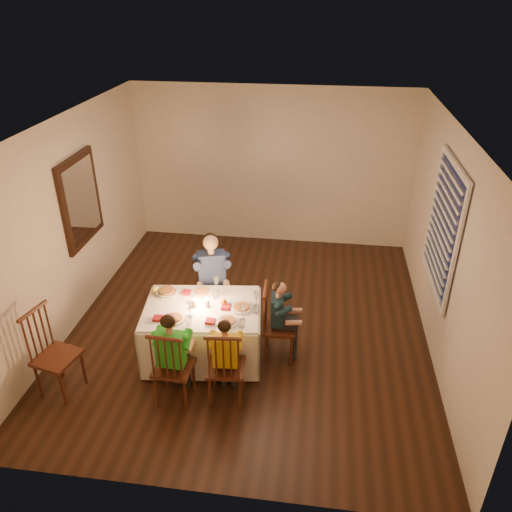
# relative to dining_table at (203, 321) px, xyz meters

# --- Properties ---
(ground) EXTENTS (5.00, 5.00, 0.00)m
(ground) POSITION_rel_dining_table_xyz_m (0.45, 0.69, -0.49)
(ground) COLOR black
(ground) RESTS_ON ground
(wall_left) EXTENTS (0.02, 5.00, 2.60)m
(wall_left) POSITION_rel_dining_table_xyz_m (-1.80, 0.69, 0.81)
(wall_left) COLOR beige
(wall_left) RESTS_ON ground
(wall_right) EXTENTS (0.02, 5.00, 2.60)m
(wall_right) POSITION_rel_dining_table_xyz_m (2.70, 0.69, 0.81)
(wall_right) COLOR beige
(wall_right) RESTS_ON ground
(wall_back) EXTENTS (4.50, 0.02, 2.60)m
(wall_back) POSITION_rel_dining_table_xyz_m (0.45, 3.19, 0.81)
(wall_back) COLOR beige
(wall_back) RESTS_ON ground
(ceiling) EXTENTS (5.00, 5.00, 0.00)m
(ceiling) POSITION_rel_dining_table_xyz_m (0.45, 0.69, 2.11)
(ceiling) COLOR white
(ceiling) RESTS_ON wall_back
(dining_table) EXTENTS (1.44, 1.12, 0.66)m
(dining_table) POSITION_rel_dining_table_xyz_m (0.00, 0.00, 0.00)
(dining_table) COLOR white
(dining_table) RESTS_ON ground
(chair_adult) EXTENTS (0.48, 0.46, 0.95)m
(chair_adult) POSITION_rel_dining_table_xyz_m (-0.04, 0.74, -0.49)
(chair_adult) COLOR #3D1E10
(chair_adult) RESTS_ON ground
(chair_near_left) EXTENTS (0.41, 0.39, 0.95)m
(chair_near_left) POSITION_rel_dining_table_xyz_m (-0.14, -0.73, -0.49)
(chair_near_left) COLOR #3D1E10
(chair_near_left) RESTS_ON ground
(chair_near_right) EXTENTS (0.42, 0.40, 0.95)m
(chair_near_right) POSITION_rel_dining_table_xyz_m (0.40, -0.66, -0.49)
(chair_near_right) COLOR #3D1E10
(chair_near_right) RESTS_ON ground
(chair_end) EXTENTS (0.39, 0.41, 0.95)m
(chair_end) POSITION_rel_dining_table_xyz_m (0.88, 0.12, -0.49)
(chair_end) COLOR #3D1E10
(chair_end) RESTS_ON ground
(chair_extra) EXTENTS (0.49, 0.50, 1.02)m
(chair_extra) POSITION_rel_dining_table_xyz_m (-1.40, -0.78, -0.49)
(chair_extra) COLOR #3D1E10
(chair_extra) RESTS_ON ground
(adult) EXTENTS (0.55, 0.52, 1.24)m
(adult) POSITION_rel_dining_table_xyz_m (-0.04, 0.74, -0.49)
(adult) COLOR navy
(adult) RESTS_ON ground
(child_green) EXTENTS (0.39, 0.36, 1.10)m
(child_green) POSITION_rel_dining_table_xyz_m (-0.14, -0.73, -0.49)
(child_green) COLOR green
(child_green) RESTS_ON ground
(child_yellow) EXTENTS (0.36, 0.33, 1.03)m
(child_yellow) POSITION_rel_dining_table_xyz_m (0.40, -0.66, -0.49)
(child_yellow) COLOR gold
(child_yellow) RESTS_ON ground
(child_teal) EXTENTS (0.32, 0.34, 1.02)m
(child_teal) POSITION_rel_dining_table_xyz_m (0.88, 0.12, -0.49)
(child_teal) COLOR #18303C
(child_teal) RESTS_ON ground
(setting_adult) EXTENTS (0.29, 0.29, 0.02)m
(setting_adult) POSITION_rel_dining_table_xyz_m (-0.06, 0.27, 0.21)
(setting_adult) COLOR silver
(setting_adult) RESTS_ON dining_table
(setting_green) EXTENTS (0.29, 0.29, 0.02)m
(setting_green) POSITION_rel_dining_table_xyz_m (-0.24, -0.27, 0.21)
(setting_green) COLOR silver
(setting_green) RESTS_ON dining_table
(setting_yellow) EXTENTS (0.29, 0.29, 0.02)m
(setting_yellow) POSITION_rel_dining_table_xyz_m (0.34, -0.25, 0.21)
(setting_yellow) COLOR silver
(setting_yellow) RESTS_ON dining_table
(setting_teal) EXTENTS (0.29, 0.29, 0.02)m
(setting_teal) POSITION_rel_dining_table_xyz_m (0.45, 0.03, 0.21)
(setting_teal) COLOR silver
(setting_teal) RESTS_ON dining_table
(candle_left) EXTENTS (0.06, 0.06, 0.10)m
(candle_left) POSITION_rel_dining_table_xyz_m (-0.08, -0.01, 0.25)
(candle_left) COLOR silver
(candle_left) RESTS_ON dining_table
(candle_right) EXTENTS (0.06, 0.06, 0.10)m
(candle_right) POSITION_rel_dining_table_xyz_m (0.06, 0.01, 0.25)
(candle_right) COLOR silver
(candle_right) RESTS_ON dining_table
(squash) EXTENTS (0.09, 0.09, 0.09)m
(squash) POSITION_rel_dining_table_xyz_m (-0.61, 0.21, 0.24)
(squash) COLOR yellow
(squash) RESTS_ON dining_table
(orange_fruit) EXTENTS (0.08, 0.08, 0.08)m
(orange_fruit) POSITION_rel_dining_table_xyz_m (0.23, 0.07, 0.24)
(orange_fruit) COLOR orange
(orange_fruit) RESTS_ON dining_table
(serving_bowl) EXTENTS (0.24, 0.24, 0.06)m
(serving_bowl) POSITION_rel_dining_table_xyz_m (-0.46, 0.19, 0.23)
(serving_bowl) COLOR silver
(serving_bowl) RESTS_ON dining_table
(wall_mirror) EXTENTS (0.06, 0.95, 1.15)m
(wall_mirror) POSITION_rel_dining_table_xyz_m (-1.77, 0.99, 1.01)
(wall_mirror) COLOR black
(wall_mirror) RESTS_ON wall_left
(window_blinds) EXTENTS (0.07, 1.34, 1.54)m
(window_blinds) POSITION_rel_dining_table_xyz_m (2.65, 0.79, 1.01)
(window_blinds) COLOR black
(window_blinds) RESTS_ON wall_right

